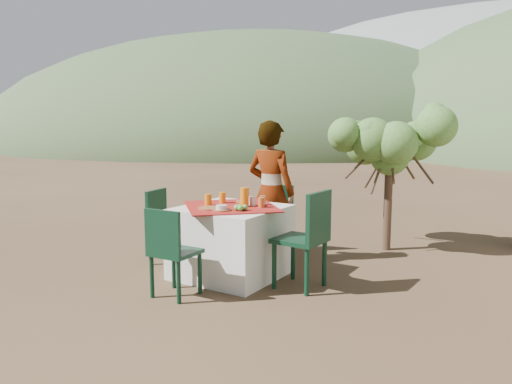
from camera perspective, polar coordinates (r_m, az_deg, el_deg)
ground at (r=5.03m, az=-3.17°, el=-11.13°), size 160.00×160.00×0.00m
table at (r=5.39m, az=-2.85°, el=-5.61°), size 1.30×1.30×0.76m
chair_far at (r=6.29m, az=2.28°, el=-2.74°), size 0.47×0.47×0.86m
chair_near at (r=4.75m, az=-9.76°, el=-6.40°), size 0.41×0.41×0.86m
chair_left at (r=5.96m, az=-10.43°, el=-3.44°), size 0.46×0.46×0.86m
chair_right at (r=4.94m, az=5.91°, el=-4.91°), size 0.48×0.48×0.98m
person at (r=5.87m, az=1.71°, el=0.03°), size 0.63×0.43×1.67m
shrub_tree at (r=6.59m, az=15.59°, el=4.58°), size 1.39×1.36×1.63m
hill_near_left at (r=39.76m, az=0.33°, el=5.64°), size 40.00×40.00×16.00m
hill_far_center at (r=56.32m, az=25.03°, el=5.59°), size 60.00×60.00×24.00m
plate_far at (r=5.58m, az=-1.22°, el=-1.06°), size 0.21×0.21×0.01m
plate_near at (r=5.15m, az=-5.25°, el=-1.84°), size 0.25×0.25×0.01m
glass_far at (r=5.50m, az=-3.85°, el=-0.64°), size 0.07×0.07×0.12m
glass_near at (r=5.36m, az=-5.49°, el=-0.88°), size 0.08×0.08×0.12m
juice_pitcher at (r=5.25m, az=-1.31°, el=-0.59°), size 0.09×0.09×0.20m
bowl_plate at (r=5.04m, az=-3.95°, el=-2.06°), size 0.19×0.19×0.01m
white_bowl at (r=5.04m, az=-3.95°, el=-1.75°), size 0.12×0.12×0.04m
jar_left at (r=5.21m, az=0.62°, el=-1.20°), size 0.07×0.07×0.11m
jar_right at (r=5.36m, az=0.76°, el=-0.96°), size 0.06×0.06×0.10m
napkin_holder at (r=5.32m, az=-0.49°, el=-1.04°), size 0.09×0.07×0.10m
fruit_cluster at (r=5.03m, az=-1.80°, el=-1.79°), size 0.13×0.12×0.06m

